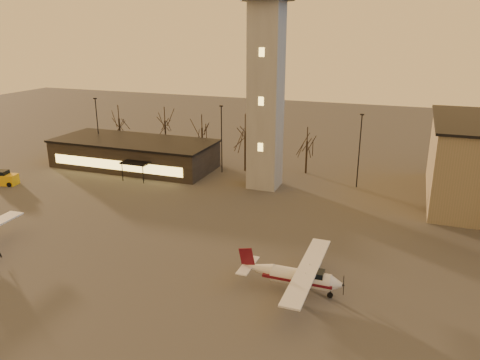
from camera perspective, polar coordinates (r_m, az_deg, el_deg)
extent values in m
plane|color=#3C3937|center=(39.76, -10.65, -13.85)|extent=(220.00, 220.00, 0.00)
cube|color=gray|center=(61.97, 3.16, 9.83)|extent=(4.00, 4.00, 24.00)
cube|color=black|center=(75.11, -12.74, 3.07)|extent=(25.00, 10.00, 4.00)
cube|color=black|center=(74.60, -12.85, 4.67)|extent=(25.40, 10.40, 0.30)
cube|color=#FFCD59|center=(71.23, -14.89, 1.76)|extent=(22.00, 0.08, 1.40)
cube|color=black|center=(67.99, -12.66, 2.05)|extent=(4.00, 2.00, 0.20)
cylinder|color=black|center=(80.58, -16.93, 5.93)|extent=(0.16, 0.16, 10.00)
cube|color=black|center=(79.74, -17.26, 9.48)|extent=(0.50, 0.25, 0.18)
cylinder|color=black|center=(69.66, -2.25, 4.90)|extent=(0.16, 0.16, 10.00)
cube|color=black|center=(68.69, -2.30, 9.00)|extent=(0.50, 0.25, 0.18)
cylinder|color=black|center=(64.82, 14.32, 3.35)|extent=(0.16, 0.16, 10.00)
cube|color=black|center=(63.78, 14.67, 7.74)|extent=(0.50, 0.25, 0.18)
cylinder|color=black|center=(85.74, -14.41, 5.38)|extent=(0.28, 0.28, 5.74)
cylinder|color=black|center=(77.92, -4.61, 4.47)|extent=(0.28, 0.28, 5.25)
cylinder|color=black|center=(70.87, 0.63, 3.54)|extent=(0.28, 0.28, 6.16)
cylinder|color=black|center=(70.48, 8.09, 2.78)|extent=(0.28, 0.28, 4.97)
cylinder|color=black|center=(83.21, -9.06, 5.30)|extent=(0.28, 0.28, 5.60)
cylinder|color=silver|center=(39.42, 7.42, -11.72)|extent=(4.92, 1.39, 1.39)
cone|color=silver|center=(38.99, 11.64, -12.32)|extent=(0.96, 1.33, 1.33)
cone|color=silver|center=(40.16, 2.29, -10.70)|extent=(2.57, 1.18, 1.18)
cube|color=black|center=(39.00, 9.00, -11.33)|extent=(1.61, 1.12, 0.75)
cube|color=#4E0B15|center=(39.48, 7.11, -11.74)|extent=(5.78, 1.44, 0.24)
cube|color=silver|center=(38.92, 8.25, -10.77)|extent=(1.61, 11.77, 0.15)
cube|color=silver|center=(40.38, 0.97, -10.34)|extent=(0.97, 3.53, 0.09)
cube|color=#4E0B15|center=(40.07, 0.83, -9.38)|extent=(1.48, 0.09, 1.81)
cube|color=#E2A70D|center=(72.82, -26.67, 0.06)|extent=(3.45, 2.31, 1.48)
cube|color=black|center=(72.83, -27.03, 0.70)|extent=(1.75, 1.75, 0.84)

